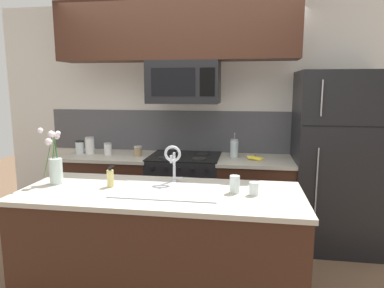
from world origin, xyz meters
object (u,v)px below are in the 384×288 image
spare_glass (254,189)px  sink_faucet (173,159)px  dish_soap_bottle (110,178)px  stove_range (185,196)px  storage_jar_short (108,149)px  storage_jar_squat (138,151)px  french_press (234,148)px  drinking_glass (235,184)px  microwave (184,82)px  flower_vase (55,166)px  storage_jar_tall (80,147)px  banana_bunch (255,158)px  storage_jar_medium (90,145)px  refrigerator (336,161)px

spare_glass → sink_faucet: bearing=162.0°
dish_soap_bottle → stove_range: bearing=73.5°
storage_jar_short → sink_faucet: sink_faucet is taller
storage_jar_squat → sink_faucet: size_ratio=0.36×
storage_jar_squat → spare_glass: storage_jar_squat is taller
french_press → drinking_glass: bearing=-87.8°
storage_jar_short → spare_glass: 2.00m
drinking_glass → microwave: bearing=116.1°
dish_soap_bottle → spare_glass: 1.08m
sink_faucet → spare_glass: sink_faucet is taller
microwave → storage_jar_short: microwave is taller
storage_jar_short → dish_soap_bottle: dish_soap_bottle is taller
microwave → flower_vase: 1.57m
drinking_glass → storage_jar_tall: bearing=146.0°
banana_bunch → flower_vase: (-1.57, -1.13, 0.12)m
storage_jar_tall → sink_faucet: 1.68m
storage_jar_medium → flower_vase: bearing=-76.8°
microwave → storage_jar_tall: size_ratio=5.04×
stove_range → storage_jar_medium: 1.22m
french_press → dish_soap_bottle: 1.55m
stove_range → sink_faucet: sink_faucet is taller
banana_bunch → spare_glass: size_ratio=2.06×
spare_glass → refrigerator: bearing=55.8°
sink_faucet → storage_jar_squat: bearing=121.4°
storage_jar_tall → banana_bunch: size_ratio=0.77×
storage_jar_tall → stove_range: bearing=-0.1°
microwave → drinking_glass: bearing=-63.9°
storage_jar_squat → spare_glass: bearing=-44.3°
refrigerator → spare_glass: size_ratio=19.63×
refrigerator → microwave: bearing=-178.5°
microwave → sink_faucet: (0.10, -1.02, -0.60)m
storage_jar_tall → french_press: (1.75, 0.06, 0.03)m
storage_jar_medium → storage_jar_squat: 0.58m
sink_faucet → drinking_glass: 0.53m
storage_jar_medium → drinking_glass: (1.68, -1.21, -0.03)m
dish_soap_bottle → spare_glass: (1.08, -0.03, -0.02)m
stove_range → dish_soap_bottle: bearing=-106.5°
microwave → storage_jar_tall: (-1.22, 0.02, -0.73)m
sink_faucet → drinking_glass: sink_faucet is taller
storage_jar_tall → storage_jar_short: size_ratio=1.11×
refrigerator → storage_jar_medium: refrigerator is taller
dish_soap_bottle → drinking_glass: (0.94, -0.00, -0.01)m
stove_range → storage_jar_tall: bearing=179.9°
storage_jar_tall → banana_bunch: storage_jar_tall is taller
french_press → sink_faucet: 1.19m
stove_range → refrigerator: 1.64m
refrigerator → storage_jar_squat: size_ratio=16.33×
microwave → storage_jar_squat: 0.91m
microwave → banana_bunch: microwave is taller
storage_jar_tall → dish_soap_bottle: size_ratio=0.90×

